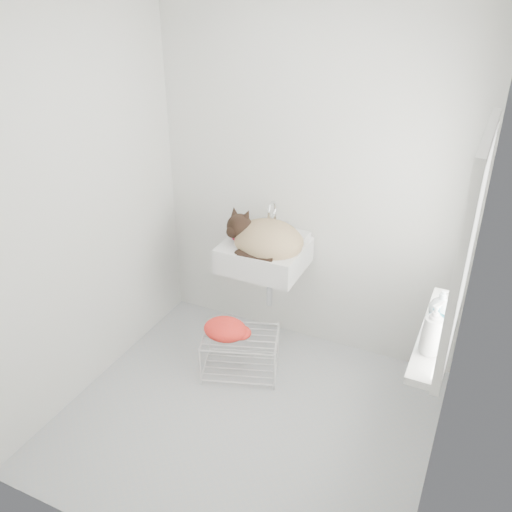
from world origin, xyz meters
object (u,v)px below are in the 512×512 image
at_px(sink, 264,244).
at_px(wire_rack, 240,353).
at_px(bottle_a, 428,352).
at_px(bottle_c, 439,317).
at_px(bottle_b, 433,336).
at_px(cat, 265,239).

height_order(sink, wire_rack, sink).
distance_m(bottle_a, bottle_c, 0.33).
bearing_deg(bottle_c, sink, 161.16).
distance_m(bottle_a, bottle_b, 0.15).
bearing_deg(wire_rack, bottle_a, -18.33).
xyz_separation_m(bottle_a, bottle_b, (0.00, 0.15, 0.00)).
bearing_deg(bottle_c, bottle_b, -90.00).
bearing_deg(sink, bottle_c, -18.84).
xyz_separation_m(cat, wire_rack, (-0.03, -0.32, -0.74)).
distance_m(cat, bottle_c, 1.27).
bearing_deg(bottle_b, cat, 154.25).
xyz_separation_m(wire_rack, bottle_b, (1.24, -0.26, 0.70)).
distance_m(sink, bottle_b, 1.35).
height_order(sink, cat, cat).
bearing_deg(bottle_b, bottle_c, 90.00).
bearing_deg(bottle_a, bottle_b, 90.00).
height_order(cat, bottle_b, cat).
xyz_separation_m(sink, bottle_b, (1.21, -0.60, 0.00)).
relative_size(cat, bottle_a, 2.38).
relative_size(sink, bottle_c, 3.37).
height_order(wire_rack, bottle_a, bottle_a).
xyz_separation_m(cat, bottle_a, (1.20, -0.73, -0.04)).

